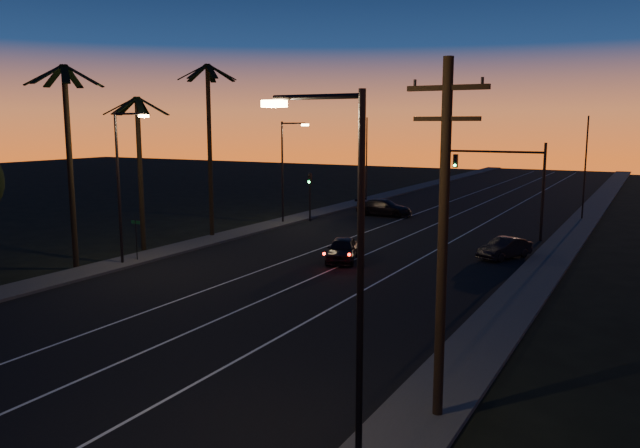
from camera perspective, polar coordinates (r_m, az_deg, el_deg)
The scene contains 21 objects.
road at distance 40.63m, azimuth 3.81°, elevation -2.65°, with size 20.00×170.00×0.01m, color black.
sidewalk_left at distance 46.34m, azimuth -8.86°, elevation -1.18°, with size 2.40×170.00×0.16m, color #333331.
sidewalk_right at distance 37.46m, azimuth 19.60°, elevation -4.05°, with size 2.40×170.00×0.16m, color #333331.
lane_stripe_left at distance 41.95m, azimuth 0.09°, elevation -2.24°, with size 0.12×160.00×0.01m, color silver.
lane_stripe_mid at distance 40.43m, azimuth 4.46°, elevation -2.70°, with size 0.12×160.00×0.01m, color silver.
lane_stripe_right at distance 39.17m, azimuth 9.14°, elevation -3.17°, with size 0.12×160.00×0.01m, color silver.
palm_near at distance 37.92m, azimuth -21.99°, elevation 6.65°, with size 4.25×4.16×11.53m.
palm_mid at distance 42.45m, azimuth -16.18°, elevation 6.03°, with size 4.25×4.16×10.03m.
palm_far at distance 46.23m, azimuth -10.09°, elevation 8.15°, with size 4.25×4.16×12.53m.
streetlight_left_near at distance 37.93m, azimuth -17.67°, elevation 4.23°, with size 2.55×0.26×9.00m.
streetlight_left_far at distance 52.01m, azimuth -3.17°, elevation 5.55°, with size 2.55×0.26×8.50m.
streetlight_right_near at distance 13.83m, azimuth 2.60°, elevation -3.15°, with size 2.55×0.26×9.00m.
street_sign at distance 39.14m, azimuth -16.46°, elevation -0.99°, with size 0.70×0.06×2.60m.
utility_pole at distance 17.17m, azimuth 11.18°, elevation -0.93°, with size 2.20×0.28×10.00m.
signal_mast at distance 47.24m, azimuth 16.97°, elevation 4.48°, with size 7.10×0.41×7.00m.
signal_post at distance 53.29m, azimuth -0.94°, elevation 3.31°, with size 0.28×0.37×4.20m.
far_pole_left at distance 67.21m, azimuth 4.28°, elevation 5.86°, with size 0.14×0.14×9.00m, color black.
far_pole_right at distance 58.55m, azimuth 23.08°, elevation 4.68°, with size 0.14×0.14×9.00m, color black.
lead_car at distance 37.99m, azimuth 2.04°, elevation -2.34°, with size 3.11×4.98×1.44m.
right_car at distance 40.42m, azimuth 16.52°, elevation -2.13°, with size 2.86×4.11×1.28m.
cross_car at distance 57.18m, azimuth 5.88°, elevation 1.51°, with size 5.18×2.14×1.50m.
Camera 1 is at (16.60, -6.16, 8.25)m, focal length 35.00 mm.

